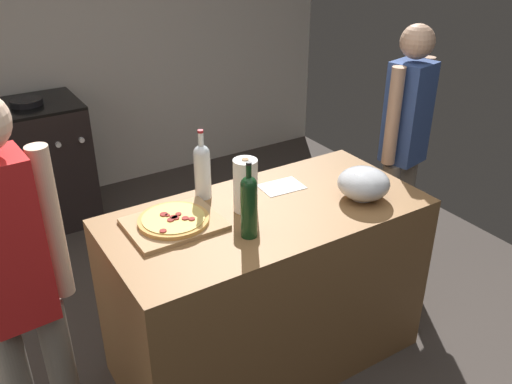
{
  "coord_description": "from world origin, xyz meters",
  "views": [
    {
      "loc": [
        -1.1,
        -1.25,
        2.12
      ],
      "look_at": [
        0.1,
        0.68,
        0.94
      ],
      "focal_mm": 38.39,
      "sensor_mm": 36.0,
      "label": 1
    }
  ],
  "objects_px": {
    "paper_towel_roll": "(245,185)",
    "person_in_red": "(404,142)",
    "wine_bottle_green": "(202,169)",
    "stove": "(42,164)",
    "mixing_bowl": "(364,184)",
    "person_in_stripes": "(17,285)",
    "wine_bottle_clear": "(249,204)",
    "pizza": "(174,220)"
  },
  "relations": [
    {
      "from": "stove",
      "to": "pizza",
      "type": "bearing_deg",
      "value": -84.74
    },
    {
      "from": "wine_bottle_clear",
      "to": "stove",
      "type": "bearing_deg",
      "value": 100.7
    },
    {
      "from": "stove",
      "to": "mixing_bowl",
      "type": "bearing_deg",
      "value": -64.49
    },
    {
      "from": "pizza",
      "to": "person_in_stripes",
      "type": "bearing_deg",
      "value": -165.17
    },
    {
      "from": "wine_bottle_clear",
      "to": "person_in_red",
      "type": "bearing_deg",
      "value": 16.26
    },
    {
      "from": "person_in_stripes",
      "to": "person_in_red",
      "type": "distance_m",
      "value": 2.23
    },
    {
      "from": "paper_towel_roll",
      "to": "person_in_red",
      "type": "height_order",
      "value": "person_in_red"
    },
    {
      "from": "person_in_stripes",
      "to": "person_in_red",
      "type": "xyz_separation_m",
      "value": [
        2.21,
        0.31,
        -0.05
      ]
    },
    {
      "from": "wine_bottle_clear",
      "to": "person_in_red",
      "type": "relative_size",
      "value": 0.22
    },
    {
      "from": "paper_towel_roll",
      "to": "person_in_red",
      "type": "distance_m",
      "value": 1.21
    },
    {
      "from": "wine_bottle_clear",
      "to": "person_in_red",
      "type": "height_order",
      "value": "person_in_red"
    },
    {
      "from": "mixing_bowl",
      "to": "person_in_stripes",
      "type": "relative_size",
      "value": 0.15
    },
    {
      "from": "paper_towel_roll",
      "to": "wine_bottle_clear",
      "type": "distance_m",
      "value": 0.23
    },
    {
      "from": "wine_bottle_green",
      "to": "stove",
      "type": "bearing_deg",
      "value": 103.05
    },
    {
      "from": "pizza",
      "to": "person_in_stripes",
      "type": "distance_m",
      "value": 0.7
    },
    {
      "from": "paper_towel_roll",
      "to": "wine_bottle_clear",
      "type": "height_order",
      "value": "wine_bottle_clear"
    },
    {
      "from": "person_in_red",
      "to": "paper_towel_roll",
      "type": "bearing_deg",
      "value": -171.53
    },
    {
      "from": "paper_towel_roll",
      "to": "wine_bottle_clear",
      "type": "relative_size",
      "value": 0.74
    },
    {
      "from": "wine_bottle_clear",
      "to": "stove",
      "type": "height_order",
      "value": "wine_bottle_clear"
    },
    {
      "from": "mixing_bowl",
      "to": "stove",
      "type": "bearing_deg",
      "value": 115.51
    },
    {
      "from": "person_in_red",
      "to": "mixing_bowl",
      "type": "bearing_deg",
      "value": -150.34
    },
    {
      "from": "mixing_bowl",
      "to": "wine_bottle_clear",
      "type": "bearing_deg",
      "value": -179.96
    },
    {
      "from": "pizza",
      "to": "wine_bottle_green",
      "type": "distance_m",
      "value": 0.31
    },
    {
      "from": "mixing_bowl",
      "to": "person_in_red",
      "type": "height_order",
      "value": "person_in_red"
    },
    {
      "from": "paper_towel_roll",
      "to": "person_in_stripes",
      "type": "xyz_separation_m",
      "value": [
        -1.01,
        -0.14,
        -0.06
      ]
    },
    {
      "from": "paper_towel_roll",
      "to": "person_in_stripes",
      "type": "height_order",
      "value": "person_in_stripes"
    },
    {
      "from": "pizza",
      "to": "person_in_red",
      "type": "height_order",
      "value": "person_in_red"
    },
    {
      "from": "mixing_bowl",
      "to": "paper_towel_roll",
      "type": "distance_m",
      "value": 0.57
    },
    {
      "from": "wine_bottle_green",
      "to": "stove",
      "type": "xyz_separation_m",
      "value": [
        -0.41,
        1.79,
        -0.57
      ]
    },
    {
      "from": "mixing_bowl",
      "to": "person_in_red",
      "type": "bearing_deg",
      "value": 29.66
    },
    {
      "from": "wine_bottle_clear",
      "to": "person_in_red",
      "type": "xyz_separation_m",
      "value": [
        1.3,
        0.38,
        -0.14
      ]
    },
    {
      "from": "mixing_bowl",
      "to": "paper_towel_roll",
      "type": "height_order",
      "value": "paper_towel_roll"
    },
    {
      "from": "wine_bottle_clear",
      "to": "person_in_stripes",
      "type": "relative_size",
      "value": 0.21
    },
    {
      "from": "wine_bottle_green",
      "to": "person_in_stripes",
      "type": "relative_size",
      "value": 0.21
    },
    {
      "from": "mixing_bowl",
      "to": "person_in_red",
      "type": "distance_m",
      "value": 0.77
    },
    {
      "from": "wine_bottle_clear",
      "to": "stove",
      "type": "xyz_separation_m",
      "value": [
        -0.42,
        2.2,
        -0.58
      ]
    },
    {
      "from": "person_in_red",
      "to": "pizza",
      "type": "bearing_deg",
      "value": -174.96
    },
    {
      "from": "person_in_stripes",
      "to": "person_in_red",
      "type": "bearing_deg",
      "value": 8.08
    },
    {
      "from": "mixing_bowl",
      "to": "person_in_stripes",
      "type": "distance_m",
      "value": 1.54
    },
    {
      "from": "pizza",
      "to": "person_in_stripes",
      "type": "relative_size",
      "value": 0.19
    },
    {
      "from": "person_in_red",
      "to": "wine_bottle_green",
      "type": "bearing_deg",
      "value": 178.41
    },
    {
      "from": "person_in_red",
      "to": "stove",
      "type": "bearing_deg",
      "value": 133.26
    }
  ]
}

